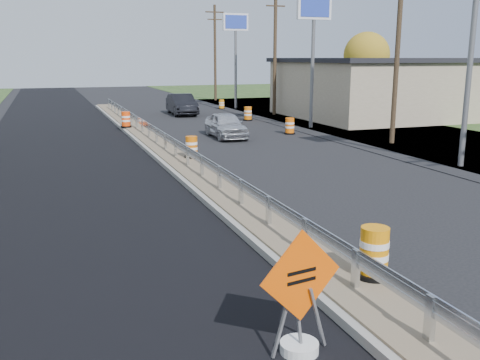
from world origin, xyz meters
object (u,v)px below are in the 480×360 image
object	(u,v)px
barrel_median_far	(126,120)
barrel_shoulder_far	(222,104)
barrel_median_near	(374,253)
barrel_shoulder_near	(290,126)
car_dark_mid	(182,104)
car_silver	(226,125)
caution_sign	(300,323)
barrel_shoulder_mid	(248,114)
barrel_median_mid	(192,147)

from	to	relation	value
barrel_median_far	barrel_shoulder_far	bearing A→B (deg)	49.79
barrel_median_near	barrel_shoulder_near	size ratio (longest dim) A/B	1.05
barrel_shoulder_near	car_dark_mid	size ratio (longest dim) A/B	0.19
barrel_median_far	car_silver	bearing A→B (deg)	-43.77
caution_sign	car_silver	world-z (taller)	caution_sign
barrel_median_far	barrel_shoulder_mid	xyz separation A→B (m)	(8.79, 2.69, -0.21)
barrel_shoulder_mid	barrel_shoulder_near	bearing A→B (deg)	-91.34
barrel_median_near	barrel_shoulder_near	world-z (taller)	barrel_median_near
car_silver	car_dark_mid	bearing A→B (deg)	88.28
barrel_median_near	barrel_median_far	xyz separation A→B (m)	(-1.10, 24.16, -0.02)
barrel_shoulder_near	car_dark_mid	bearing A→B (deg)	104.23
barrel_median_mid	barrel_shoulder_near	xyz separation A→B (m)	(7.53, 6.47, -0.21)
barrel_median_mid	barrel_shoulder_mid	distance (m)	15.67
barrel_median_near	barrel_median_far	bearing A→B (deg)	92.61
barrel_shoulder_near	caution_sign	bearing A→B (deg)	-114.84
barrel_shoulder_far	caution_sign	bearing A→B (deg)	-106.39
caution_sign	barrel_shoulder_mid	bearing A→B (deg)	60.80
caution_sign	barrel_median_mid	distance (m)	14.96
car_dark_mid	car_silver	bearing A→B (deg)	-90.87
car_dark_mid	barrel_median_mid	bearing A→B (deg)	-100.60
caution_sign	barrel_median_near	bearing A→B (deg)	24.60
barrel_median_far	barrel_shoulder_mid	distance (m)	9.20
barrel_shoulder_far	car_dark_mid	xyz separation A→B (m)	(-4.33, -3.40, 0.41)
barrel_median_far	car_silver	xyz separation A→B (m)	(4.75, -4.55, 0.01)
barrel_shoulder_mid	barrel_shoulder_far	xyz separation A→B (m)	(0.96, 8.85, -0.08)
barrel_shoulder_mid	car_dark_mid	distance (m)	6.41
barrel_shoulder_near	car_silver	size ratio (longest dim) A/B	0.23
caution_sign	barrel_median_far	distance (m)	25.77
caution_sign	barrel_shoulder_near	distance (m)	23.42
barrel_shoulder_near	barrel_shoulder_far	size ratio (longest dim) A/B	1.16
caution_sign	barrel_median_far	world-z (taller)	caution_sign
barrel_shoulder_near	car_dark_mid	xyz separation A→B (m)	(-3.20, 12.62, 0.34)
barrel_shoulder_mid	barrel_shoulder_far	size ratio (longest dim) A/B	1.20
barrel_median_near	barrel_median_mid	bearing A→B (deg)	90.00
barrel_shoulder_near	car_silver	world-z (taller)	car_silver
barrel_median_near	car_dark_mid	bearing A→B (deg)	82.37
car_dark_mid	barrel_median_far	bearing A→B (deg)	-121.54
barrel_median_near	barrel_median_far	world-z (taller)	barrel_median_near
barrel_median_near	barrel_shoulder_near	distance (m)	21.06
barrel_median_mid	barrel_shoulder_far	distance (m)	24.10
barrel_shoulder_mid	barrel_shoulder_far	world-z (taller)	barrel_shoulder_mid
barrel_median_near	barrel_shoulder_mid	size ratio (longest dim) A/B	1.02
barrel_median_near	barrel_median_mid	size ratio (longest dim) A/B	1.10
barrel_shoulder_far	car_silver	xyz separation A→B (m)	(-5.00, -16.09, 0.30)
barrel_median_far	barrel_shoulder_near	size ratio (longest dim) A/B	0.99
caution_sign	barrel_shoulder_near	size ratio (longest dim) A/B	2.06
car_silver	car_dark_mid	xyz separation A→B (m)	(0.67, 12.69, 0.10)
barrel_median_mid	barrel_shoulder_far	bearing A→B (deg)	68.96
car_silver	barrel_shoulder_near	bearing A→B (deg)	2.30
barrel_median_far	barrel_shoulder_far	distance (m)	15.11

